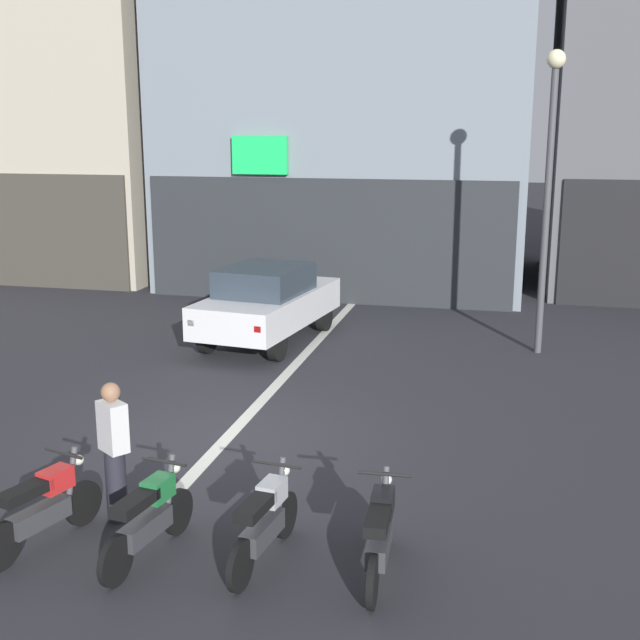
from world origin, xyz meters
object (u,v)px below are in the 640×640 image
(street_lamp, at_px, (549,170))
(motorcycle_red_row_leftmost, at_px, (44,507))
(motorcycle_silver_row_centre, at_px, (265,521))
(motorcycle_green_row_left_mid, at_px, (149,517))
(car_white_crossing_near, at_px, (268,301))
(person_by_motorcycles, at_px, (114,451))
(motorcycle_black_row_right_mid, at_px, (380,533))

(street_lamp, bearing_deg, motorcycle_red_row_leftmost, -120.22)
(motorcycle_red_row_leftmost, relative_size, motorcycle_silver_row_centre, 0.97)
(motorcycle_green_row_left_mid, height_order, motorcycle_silver_row_centre, same)
(car_white_crossing_near, relative_size, person_by_motorcycles, 2.57)
(street_lamp, xyz_separation_m, motorcycle_silver_row_centre, (-3.00, -9.08, -3.19))
(motorcycle_silver_row_centre, height_order, motorcycle_black_row_right_mid, same)
(car_white_crossing_near, distance_m, motorcycle_black_row_right_mid, 9.42)
(motorcycle_green_row_left_mid, relative_size, motorcycle_silver_row_centre, 1.00)
(motorcycle_red_row_leftmost, bearing_deg, street_lamp, 59.78)
(motorcycle_red_row_leftmost, distance_m, motorcycle_silver_row_centre, 2.44)
(motorcycle_red_row_leftmost, xyz_separation_m, person_by_motorcycles, (0.49, 0.72, 0.40))
(street_lamp, xyz_separation_m, motorcycle_green_row_left_mid, (-4.21, -9.28, -3.19))
(motorcycle_green_row_left_mid, xyz_separation_m, person_by_motorcycles, (-0.72, 0.69, 0.40))
(street_lamp, height_order, person_by_motorcycles, street_lamp)
(street_lamp, xyz_separation_m, motorcycle_black_row_right_mid, (-1.79, -9.06, -3.19))
(motorcycle_green_row_left_mid, bearing_deg, motorcycle_silver_row_centre, 9.40)
(car_white_crossing_near, bearing_deg, person_by_motorcycles, -85.51)
(street_lamp, relative_size, motorcycle_silver_row_centre, 3.53)
(motorcycle_silver_row_centre, xyz_separation_m, person_by_motorcycles, (-1.94, 0.49, 0.40))
(person_by_motorcycles, bearing_deg, car_white_crossing_near, 94.49)
(motorcycle_silver_row_centre, relative_size, motorcycle_black_row_right_mid, 1.00)
(car_white_crossing_near, height_order, motorcycle_red_row_leftmost, car_white_crossing_near)
(motorcycle_black_row_right_mid, bearing_deg, motorcycle_green_row_left_mid, -174.87)
(car_white_crossing_near, xyz_separation_m, motorcycle_red_row_leftmost, (0.15, -8.86, -0.43))
(car_white_crossing_near, bearing_deg, motorcycle_red_row_leftmost, -89.03)
(motorcycle_green_row_left_mid, distance_m, motorcycle_black_row_right_mid, 2.44)
(street_lamp, bearing_deg, person_by_motorcycles, -119.89)
(street_lamp, bearing_deg, motorcycle_silver_row_centre, -108.27)
(street_lamp, bearing_deg, car_white_crossing_near, -175.36)
(street_lamp, relative_size, motorcycle_black_row_right_mid, 3.52)
(motorcycle_black_row_right_mid, bearing_deg, motorcycle_red_row_leftmost, -176.01)
(motorcycle_red_row_leftmost, height_order, person_by_motorcycles, person_by_motorcycles)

